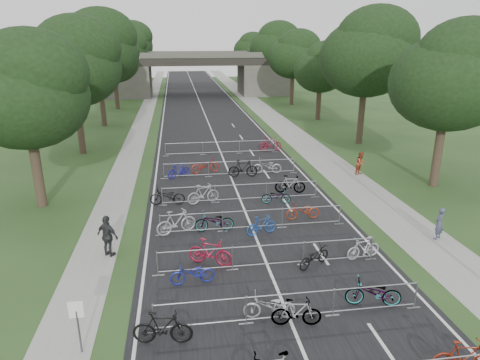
# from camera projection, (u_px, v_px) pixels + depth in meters

# --- Properties ---
(road) EXTENTS (11.00, 140.00, 0.01)m
(road) POSITION_uv_depth(u_px,v_px,m) (203.00, 109.00, 58.30)
(road) COLOR black
(road) RESTS_ON ground
(sidewalk_right) EXTENTS (3.00, 140.00, 0.01)m
(sidewalk_right) POSITION_uv_depth(u_px,v_px,m) (260.00, 108.00, 59.42)
(sidewalk_right) COLOR gray
(sidewalk_right) RESTS_ON ground
(sidewalk_left) EXTENTS (2.00, 140.00, 0.01)m
(sidewalk_left) POSITION_uv_depth(u_px,v_px,m) (147.00, 110.00, 57.26)
(sidewalk_left) COLOR gray
(sidewalk_left) RESTS_ON ground
(lane_markings) EXTENTS (0.12, 140.00, 0.00)m
(lane_markings) POSITION_uv_depth(u_px,v_px,m) (203.00, 109.00, 58.30)
(lane_markings) COLOR silver
(lane_markings) RESTS_ON ground
(overpass_bridge) EXTENTS (31.00, 8.00, 7.05)m
(overpass_bridge) POSITION_uv_depth(u_px,v_px,m) (196.00, 74.00, 71.26)
(overpass_bridge) COLOR #4D4B44
(overpass_bridge) RESTS_ON ground
(park_sign) EXTENTS (0.45, 0.06, 1.83)m
(park_sign) POSITION_uv_depth(u_px,v_px,m) (77.00, 318.00, 12.86)
(park_sign) COLOR #4C4C51
(park_sign) RESTS_ON ground
(tree_left_0) EXTENTS (6.72, 6.72, 10.25)m
(tree_left_0) POSITION_uv_depth(u_px,v_px,m) (26.00, 93.00, 22.69)
(tree_left_0) COLOR #33261C
(tree_left_0) RESTS_ON ground
(tree_right_0) EXTENTS (7.17, 7.17, 10.93)m
(tree_right_0) POSITION_uv_depth(u_px,v_px,m) (451.00, 78.00, 25.98)
(tree_right_0) COLOR #33261C
(tree_right_0) RESTS_ON ground
(tree_left_1) EXTENTS (7.56, 7.56, 11.53)m
(tree_left_1) POSITION_uv_depth(u_px,v_px,m) (74.00, 64.00, 33.69)
(tree_left_1) COLOR #33261C
(tree_left_1) RESTS_ON ground
(tree_right_1) EXTENTS (8.18, 8.18, 12.47)m
(tree_right_1) POSITION_uv_depth(u_px,v_px,m) (368.00, 54.00, 36.92)
(tree_right_1) COLOR #33261C
(tree_right_1) RESTS_ON ground
(tree_left_2) EXTENTS (8.40, 8.40, 12.81)m
(tree_left_2) POSITION_uv_depth(u_px,v_px,m) (98.00, 49.00, 44.69)
(tree_left_2) COLOR #33261C
(tree_left_2) RESTS_ON ground
(tree_right_2) EXTENTS (6.16, 6.16, 9.39)m
(tree_right_2) POSITION_uv_depth(u_px,v_px,m) (322.00, 68.00, 48.80)
(tree_right_2) COLOR #33261C
(tree_right_2) RESTS_ON ground
(tree_left_3) EXTENTS (6.72, 6.72, 10.25)m
(tree_left_3) POSITION_uv_depth(u_px,v_px,m) (114.00, 60.00, 56.46)
(tree_left_3) COLOR #33261C
(tree_left_3) RESTS_ON ground
(tree_right_3) EXTENTS (7.17, 7.17, 10.93)m
(tree_right_3) POSITION_uv_depth(u_px,v_px,m) (294.00, 55.00, 59.75)
(tree_right_3) COLOR #33261C
(tree_right_3) RESTS_ON ground
(tree_left_4) EXTENTS (7.56, 7.56, 11.53)m
(tree_left_4) POSITION_uv_depth(u_px,v_px,m) (123.00, 51.00, 67.46)
(tree_left_4) COLOR #33261C
(tree_left_4) RESTS_ON ground
(tree_right_4) EXTENTS (8.18, 8.18, 12.47)m
(tree_right_4) POSITION_uv_depth(u_px,v_px,m) (275.00, 46.00, 70.69)
(tree_right_4) COLOR #33261C
(tree_right_4) RESTS_ON ground
(tree_left_5) EXTENTS (8.40, 8.40, 12.81)m
(tree_left_5) POSITION_uv_depth(u_px,v_px,m) (130.00, 44.00, 78.46)
(tree_left_5) COLOR #33261C
(tree_left_5) RESTS_ON ground
(tree_right_5) EXTENTS (6.16, 6.16, 9.39)m
(tree_right_5) POSITION_uv_depth(u_px,v_px,m) (261.00, 56.00, 82.57)
(tree_right_5) COLOR #33261C
(tree_right_5) RESTS_ON ground
(tree_left_6) EXTENTS (6.72, 6.72, 10.25)m
(tree_left_6) POSITION_uv_depth(u_px,v_px,m) (136.00, 51.00, 90.23)
(tree_left_6) COLOR #33261C
(tree_left_6) RESTS_ON ground
(tree_right_6) EXTENTS (7.17, 7.17, 10.93)m
(tree_right_6) POSITION_uv_depth(u_px,v_px,m) (250.00, 49.00, 93.52)
(tree_right_6) COLOR #33261C
(tree_right_6) RESTS_ON ground
(barrier_row_1) EXTENTS (9.70, 0.08, 1.10)m
(barrier_row_1) POSITION_uv_depth(u_px,v_px,m) (290.00, 306.00, 14.60)
(barrier_row_1) COLOR #92949A
(barrier_row_1) RESTS_ON ground
(barrier_row_2) EXTENTS (9.70, 0.08, 1.10)m
(barrier_row_2) POSITION_uv_depth(u_px,v_px,m) (268.00, 256.00, 17.98)
(barrier_row_2) COLOR #92949A
(barrier_row_2) RESTS_ON ground
(barrier_row_3) EXTENTS (9.70, 0.08, 1.10)m
(barrier_row_3) POSITION_uv_depth(u_px,v_px,m) (253.00, 220.00, 21.55)
(barrier_row_3) COLOR #92949A
(barrier_row_3) RESTS_ON ground
(barrier_row_4) EXTENTS (9.70, 0.08, 1.10)m
(barrier_row_4) POSITION_uv_depth(u_px,v_px,m) (241.00, 193.00, 25.30)
(barrier_row_4) COLOR #92949A
(barrier_row_4) RESTS_ON ground
(barrier_row_5) EXTENTS (9.70, 0.08, 1.10)m
(barrier_row_5) POSITION_uv_depth(u_px,v_px,m) (230.00, 168.00, 29.99)
(barrier_row_5) COLOR #92949A
(barrier_row_5) RESTS_ON ground
(barrier_row_6) EXTENTS (9.70, 0.08, 1.10)m
(barrier_row_6) POSITION_uv_depth(u_px,v_px,m) (221.00, 148.00, 35.62)
(barrier_row_6) COLOR #92949A
(barrier_row_6) RESTS_ON ground
(bike_3) EXTENTS (1.92, 0.85, 1.11)m
(bike_3) POSITION_uv_depth(u_px,v_px,m) (464.00, 358.00, 12.25)
(bike_3) COLOR maroon
(bike_3) RESTS_ON ground
(bike_4) EXTENTS (1.98, 0.81, 1.15)m
(bike_4) POSITION_uv_depth(u_px,v_px,m) (163.00, 328.00, 13.47)
(bike_4) COLOR black
(bike_4) RESTS_ON ground
(bike_5) EXTENTS (1.88, 0.84, 0.95)m
(bike_5) POSITION_uv_depth(u_px,v_px,m) (269.00, 307.00, 14.72)
(bike_5) COLOR #A8A9B0
(bike_5) RESTS_ON ground
(bike_6) EXTENTS (1.76, 0.73, 1.03)m
(bike_6) POSITION_uv_depth(u_px,v_px,m) (297.00, 313.00, 14.33)
(bike_6) COLOR #92949A
(bike_6) RESTS_ON ground
(bike_7) EXTENTS (2.11, 1.15, 1.05)m
(bike_7) POSITION_uv_depth(u_px,v_px,m) (374.00, 293.00, 15.40)
(bike_7) COLOR #92949A
(bike_7) RESTS_ON ground
(bike_8) EXTENTS (1.81, 0.74, 0.93)m
(bike_8) POSITION_uv_depth(u_px,v_px,m) (192.00, 274.00, 16.79)
(bike_8) COLOR #1B2598
(bike_8) RESTS_ON ground
(bike_9) EXTENTS (2.06, 1.40, 1.21)m
(bike_9) POSITION_uv_depth(u_px,v_px,m) (210.00, 252.00, 18.16)
(bike_9) COLOR maroon
(bike_9) RESTS_ON ground
(bike_10) EXTENTS (1.83, 1.43, 0.93)m
(bike_10) POSITION_uv_depth(u_px,v_px,m) (314.00, 257.00, 18.10)
(bike_10) COLOR black
(bike_10) RESTS_ON ground
(bike_11) EXTENTS (1.73, 0.83, 1.00)m
(bike_11) POSITION_uv_depth(u_px,v_px,m) (364.00, 248.00, 18.74)
(bike_11) COLOR #B6B5BD
(bike_11) RESTS_ON ground
(bike_12) EXTENTS (2.14, 1.28, 1.24)m
(bike_12) POSITION_uv_depth(u_px,v_px,m) (176.00, 222.00, 21.09)
(bike_12) COLOR #A5A5AD
(bike_12) RESTS_ON ground
(bike_13) EXTENTS (1.97, 0.70, 1.03)m
(bike_13) POSITION_uv_depth(u_px,v_px,m) (214.00, 222.00, 21.40)
(bike_13) COLOR #92949A
(bike_13) RESTS_ON ground
(bike_14) EXTENTS (1.71, 0.90, 0.99)m
(bike_14) POSITION_uv_depth(u_px,v_px,m) (262.00, 225.00, 21.03)
(bike_14) COLOR #1B4695
(bike_14) RESTS_ON ground
(bike_15) EXTENTS (1.88, 0.74, 0.97)m
(bike_15) POSITION_uv_depth(u_px,v_px,m) (303.00, 211.00, 22.80)
(bike_15) COLOR maroon
(bike_15) RESTS_ON ground
(bike_16) EXTENTS (2.06, 0.82, 1.06)m
(bike_16) POSITION_uv_depth(u_px,v_px,m) (167.00, 196.00, 24.76)
(bike_16) COLOR black
(bike_16) RESTS_ON ground
(bike_17) EXTENTS (2.03, 1.07, 1.17)m
(bike_17) POSITION_uv_depth(u_px,v_px,m) (203.00, 194.00, 24.97)
(bike_17) COLOR #97969D
(bike_17) RESTS_ON ground
(bike_18) EXTENTS (1.77, 0.87, 0.89)m
(bike_18) POSITION_uv_depth(u_px,v_px,m) (276.00, 196.00, 24.99)
(bike_18) COLOR #92949A
(bike_18) RESTS_ON ground
(bike_19) EXTENTS (1.96, 0.88, 1.14)m
(bike_19) POSITION_uv_depth(u_px,v_px,m) (290.00, 184.00, 26.66)
(bike_19) COLOR #92949A
(bike_19) RESTS_ON ground
(bike_20) EXTENTS (1.74, 1.25, 1.03)m
(bike_20) POSITION_uv_depth(u_px,v_px,m) (179.00, 171.00, 29.61)
(bike_20) COLOR navy
(bike_20) RESTS_ON ground
(bike_21) EXTENTS (2.21, 1.16, 1.11)m
(bike_21) POSITION_uv_depth(u_px,v_px,m) (205.00, 166.00, 30.64)
(bike_21) COLOR maroon
(bike_21) RESTS_ON ground
(bike_22) EXTENTS (2.08, 0.67, 1.24)m
(bike_22) POSITION_uv_depth(u_px,v_px,m) (243.00, 169.00, 29.71)
(bike_22) COLOR black
(bike_22) RESTS_ON ground
(bike_23) EXTENTS (2.12, 0.95, 1.08)m
(bike_23) POSITION_uv_depth(u_px,v_px,m) (267.00, 166.00, 30.53)
(bike_23) COLOR #97979E
(bike_23) RESTS_ON ground
(bike_27) EXTENTS (1.96, 0.56, 1.18)m
(bike_27) POSITION_uv_depth(u_px,v_px,m) (270.00, 144.00, 36.68)
(bike_27) COLOR maroon
(bike_27) RESTS_ON ground
(pedestrian_a) EXTENTS (0.70, 0.65, 1.61)m
(pedestrian_a) POSITION_uv_depth(u_px,v_px,m) (439.00, 224.00, 20.47)
(pedestrian_a) COLOR #383D54
(pedestrian_a) RESTS_ON ground
(pedestrian_b) EXTENTS (1.01, 0.96, 1.64)m
(pedestrian_b) POSITION_uv_depth(u_px,v_px,m) (361.00, 163.00, 30.25)
(pedestrian_b) COLOR #983D21
(pedestrian_b) RESTS_ON ground
(pedestrian_c) EXTENTS (1.19, 1.03, 1.92)m
(pedestrian_c) POSITION_uv_depth(u_px,v_px,m) (108.00, 236.00, 18.82)
(pedestrian_c) COLOR #27282A
(pedestrian_c) RESTS_ON ground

